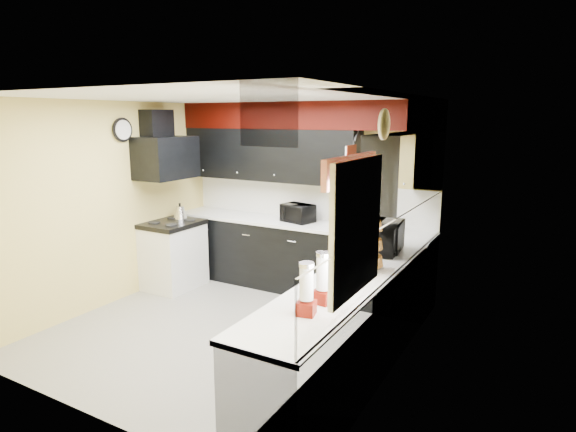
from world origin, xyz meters
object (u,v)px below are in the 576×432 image
object	(u,v)px
toaster_oven	(297,213)
kettle	(180,212)
knife_block	(377,221)
microwave	(382,237)
utensil_crock	(360,224)

from	to	relation	value
toaster_oven	kettle	world-z (taller)	toaster_oven
toaster_oven	knife_block	world-z (taller)	toaster_oven
kettle	microwave	bearing A→B (deg)	-6.12
microwave	utensil_crock	distance (m)	0.96
knife_block	utensil_crock	bearing A→B (deg)	-164.12
knife_block	kettle	size ratio (longest dim) A/B	1.18
microwave	knife_block	bearing A→B (deg)	14.56
utensil_crock	kettle	distance (m)	2.52
utensil_crock	knife_block	size ratio (longest dim) A/B	0.76
knife_block	kettle	bearing A→B (deg)	174.87
utensil_crock	knife_block	bearing A→B (deg)	33.38
knife_block	kettle	distance (m)	2.72
utensil_crock	kettle	bearing A→B (deg)	-169.38
utensil_crock	knife_block	world-z (taller)	knife_block
microwave	utensil_crock	bearing A→B (deg)	27.31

